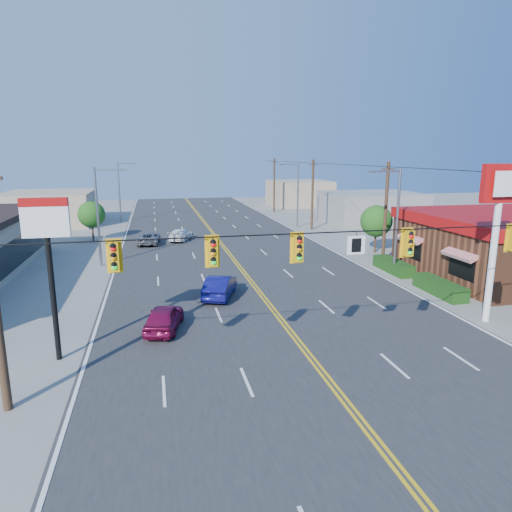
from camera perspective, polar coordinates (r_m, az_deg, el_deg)
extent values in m
plane|color=gray|center=(19.79, 8.39, -14.47)|extent=(160.00, 160.00, 0.00)
cube|color=#2D2D30|center=(38.04, -2.39, -1.02)|extent=(20.00, 120.00, 0.06)
cylinder|color=black|center=(17.90, 9.00, 2.92)|extent=(24.00, 0.05, 0.05)
cube|color=white|center=(18.46, 12.40, 1.34)|extent=(0.75, 0.04, 0.75)
cube|color=#D89E0C|center=(16.83, -17.32, -0.10)|extent=(0.55, 0.34, 1.25)
cube|color=#D89E0C|center=(16.89, -5.42, 0.46)|extent=(0.55, 0.34, 1.25)
cube|color=#D89E0C|center=(17.60, 5.29, 0.96)|extent=(0.55, 0.34, 1.25)
cube|color=#D89E0C|center=(19.54, 18.53, 1.52)|extent=(0.55, 0.34, 1.25)
cube|color=#194214|center=(34.70, 19.18, -2.33)|extent=(1.20, 9.00, 0.90)
cylinder|color=white|center=(27.45, 27.45, -0.33)|extent=(0.36, 0.36, 7.00)
cube|color=#A50C0C|center=(26.94, 28.31, 8.00)|extent=(2.20, 0.36, 2.00)
cylinder|color=black|center=(21.71, -24.04, -4.47)|extent=(0.24, 0.24, 6.00)
cube|color=white|center=(21.05, -24.81, 3.90)|extent=(1.90, 0.30, 1.30)
cylinder|color=gray|center=(35.44, 17.21, 3.97)|extent=(0.20, 0.20, 8.00)
cylinder|color=gray|center=(34.58, 16.01, 10.18)|extent=(2.20, 0.12, 0.12)
cube|color=gray|center=(34.07, 14.36, 10.16)|extent=(0.50, 0.25, 0.15)
cylinder|color=gray|center=(57.37, 5.25, 7.55)|extent=(0.20, 0.20, 8.00)
cylinder|color=gray|center=(56.84, 4.25, 11.36)|extent=(2.20, 0.12, 0.12)
cube|color=gray|center=(56.53, 3.16, 11.32)|extent=(0.50, 0.25, 0.15)
cylinder|color=gray|center=(38.97, -19.17, 4.57)|extent=(0.20, 0.20, 8.00)
cylinder|color=gray|center=(38.56, -17.93, 10.25)|extent=(2.20, 0.12, 0.12)
cube|color=gray|center=(38.48, -16.27, 10.28)|extent=(0.50, 0.25, 0.15)
cylinder|color=gray|center=(64.74, -16.71, 7.65)|extent=(0.20, 0.20, 8.00)
cylinder|color=gray|center=(64.49, -15.93, 11.06)|extent=(2.20, 0.12, 0.12)
cube|color=gray|center=(64.44, -14.94, 11.08)|extent=(0.50, 0.25, 0.15)
cylinder|color=#47301E|center=(39.46, 15.89, 5.17)|extent=(0.28, 0.28, 8.40)
cylinder|color=#47301E|center=(55.85, 7.07, 7.58)|extent=(0.28, 0.28, 8.40)
cylinder|color=#47301E|center=(73.00, 2.28, 8.81)|extent=(0.28, 0.28, 8.40)
cylinder|color=#47301E|center=(44.02, 14.68, 1.81)|extent=(0.20, 0.20, 2.10)
sphere|color=#235B19|center=(43.72, 14.81, 4.24)|extent=(2.94, 2.94, 2.94)
cylinder|color=#47301E|center=(51.42, -19.73, 2.92)|extent=(0.20, 0.20, 2.00)
sphere|color=#235B19|center=(51.18, -19.88, 4.91)|extent=(2.80, 2.80, 2.80)
cube|color=gray|center=(63.59, 14.19, 5.90)|extent=(12.00, 10.00, 4.00)
cube|color=tan|center=(66.14, -24.43, 5.49)|extent=(11.00, 12.00, 4.20)
cube|color=tan|center=(82.73, 5.43, 7.82)|extent=(10.00, 10.00, 4.40)
imported|color=maroon|center=(24.26, -11.42, -7.66)|extent=(2.42, 4.17, 1.34)
imported|color=#100F5D|center=(29.20, -4.52, -3.88)|extent=(2.86, 4.55, 1.41)
imported|color=white|center=(48.92, -9.36, 2.59)|extent=(3.23, 4.63, 1.24)
imported|color=gray|center=(47.54, -13.23, 2.13)|extent=(2.46, 4.62, 1.24)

